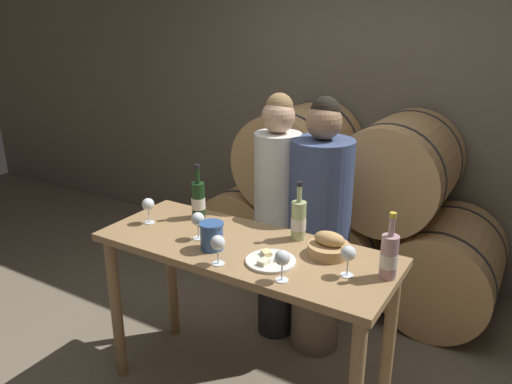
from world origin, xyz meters
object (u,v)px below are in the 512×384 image
(person_left, at_px, (277,216))
(wine_bottle_rose, at_px, (389,256))
(wine_glass_far_left, at_px, (148,205))
(wine_glass_left, at_px, (198,220))
(wine_bottle_red, at_px, (198,200))
(blue_crock, at_px, (212,235))
(person_right, at_px, (319,230))
(tasting_table, at_px, (244,272))
(wine_glass_right, at_px, (282,259))
(cheese_plate, at_px, (271,261))
(bread_basket, at_px, (329,246))
(wine_glass_center, at_px, (218,243))
(wine_glass_far_right, at_px, (348,254))
(wine_bottle_white, at_px, (299,220))

(person_left, height_order, wine_bottle_rose, person_left)
(wine_glass_far_left, bearing_deg, wine_glass_left, -3.91)
(wine_bottle_red, distance_m, blue_crock, 0.43)
(person_right, relative_size, wine_bottle_red, 5.09)
(tasting_table, height_order, wine_glass_right, wine_glass_right)
(wine_glass_far_left, bearing_deg, tasting_table, 2.63)
(person_left, distance_m, blue_crock, 0.75)
(wine_bottle_rose, xyz_separation_m, wine_glass_right, (-0.39, -0.27, 0.00))
(wine_glass_left, relative_size, wine_glass_right, 1.00)
(cheese_plate, relative_size, wine_glass_right, 1.64)
(bread_basket, distance_m, wine_glass_right, 0.35)
(wine_glass_left, relative_size, wine_glass_center, 1.00)
(person_left, height_order, wine_glass_far_left, person_left)
(wine_glass_right, bearing_deg, blue_crock, 167.69)
(wine_glass_right, bearing_deg, tasting_table, 147.69)
(blue_crock, relative_size, wine_glass_far_right, 0.96)
(wine_glass_left, bearing_deg, wine_bottle_red, 127.02)
(person_right, bearing_deg, cheese_plate, -84.61)
(bread_basket, bearing_deg, blue_crock, -155.58)
(wine_bottle_red, bearing_deg, blue_crock, -43.79)
(wine_glass_far_left, height_order, wine_glass_center, same)
(wine_glass_center, xyz_separation_m, wine_glass_right, (0.33, 0.02, 0.00))
(wine_bottle_red, relative_size, wine_glass_right, 2.16)
(wine_bottle_red, distance_m, wine_bottle_rose, 1.15)
(bread_basket, xyz_separation_m, wine_glass_center, (-0.40, -0.35, 0.06))
(wine_bottle_red, height_order, wine_glass_left, wine_bottle_red)
(tasting_table, xyz_separation_m, wine_glass_far_left, (-0.61, -0.03, 0.25))
(person_left, xyz_separation_m, wine_glass_right, (0.48, -0.82, 0.19))
(wine_glass_left, bearing_deg, wine_glass_far_right, 2.24)
(wine_bottle_white, bearing_deg, wine_bottle_rose, -16.98)
(blue_crock, bearing_deg, wine_glass_right, -12.31)
(wine_glass_center, bearing_deg, person_right, 80.82)
(wine_bottle_red, height_order, wine_bottle_white, wine_bottle_red)
(wine_bottle_red, xyz_separation_m, bread_basket, (0.83, -0.06, -0.06))
(wine_glass_left, bearing_deg, wine_bottle_white, 31.30)
(person_right, height_order, wine_glass_right, person_right)
(cheese_plate, bearing_deg, person_right, 95.39)
(wine_glass_far_left, bearing_deg, wine_glass_right, -10.97)
(wine_bottle_white, distance_m, wine_glass_left, 0.52)
(wine_glass_right, height_order, wine_glass_far_right, same)
(tasting_table, bearing_deg, wine_bottle_rose, 4.55)
(person_right, height_order, wine_glass_left, person_right)
(wine_bottle_rose, distance_m, wine_glass_center, 0.77)
(person_left, bearing_deg, wine_glass_left, -98.33)
(person_left, distance_m, wine_glass_left, 0.70)
(wine_bottle_white, xyz_separation_m, cheese_plate, (0.01, -0.31, -0.10))
(wine_bottle_red, xyz_separation_m, wine_glass_far_right, (0.98, -0.20, -0.00))
(person_left, xyz_separation_m, bread_basket, (0.56, -0.49, 0.13))
(tasting_table, height_order, wine_bottle_red, wine_bottle_red)
(cheese_plate, bearing_deg, wine_bottle_rose, 16.07)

